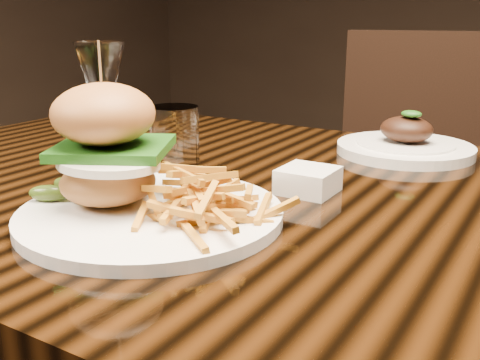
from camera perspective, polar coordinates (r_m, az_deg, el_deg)
The scene contains 7 objects.
dining_table at distance 0.83m, azimuth 6.22°, elevation -6.38°, with size 1.60×0.90×0.75m.
burger_plate at distance 0.70m, azimuth -10.12°, elevation 0.34°, with size 0.33×0.33×0.22m.
ramekin at distance 0.81m, azimuth 6.93°, elevation -0.03°, with size 0.08×0.08×0.04m, color white.
wine_glass at distance 0.89m, azimuth -13.88°, elevation 9.99°, with size 0.08×0.08×0.21m.
water_tumbler at distance 0.91m, azimuth -6.66°, elevation 4.12°, with size 0.08×0.08×0.11m, color white.
far_dish at distance 1.07m, azimuth 16.43°, elevation 3.40°, with size 0.25×0.25×0.08m.
chair_far at distance 1.70m, azimuth 17.04°, elevation 0.13°, with size 0.52×0.53×0.95m.
Camera 1 is at (0.32, -0.70, 1.00)m, focal length 42.00 mm.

